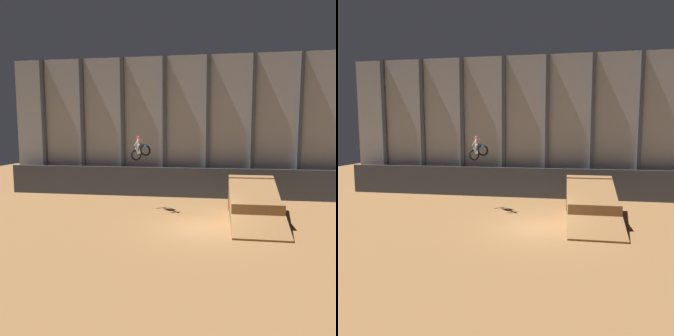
{
  "view_description": "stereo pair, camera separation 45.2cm",
  "coord_description": "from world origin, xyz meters",
  "views": [
    {
      "loc": [
        0.78,
        -16.58,
        5.04
      ],
      "look_at": [
        -2.41,
        4.37,
        2.61
      ],
      "focal_mm": 35.0,
      "sensor_mm": 36.0,
      "label": 1
    },
    {
      "loc": [
        1.22,
        -16.51,
        5.04
      ],
      "look_at": [
        -2.41,
        4.37,
        2.61
      ],
      "focal_mm": 35.0,
      "sensor_mm": 36.0,
      "label": 2
    }
  ],
  "objects": [
    {
      "name": "ground_plane",
      "position": [
        0.0,
        0.0,
        0.0
      ],
      "size": [
        60.0,
        60.0,
        0.0
      ],
      "primitive_type": "plane",
      "color": "olive"
    },
    {
      "name": "dirt_ramp",
      "position": [
        2.88,
        2.48,
        0.77
      ],
      "size": [
        2.75,
        6.23,
        2.33
      ],
      "color": "brown",
      "rests_on": "ground_plane"
    },
    {
      "name": "arena_back_wall",
      "position": [
        -0.0,
        9.09,
        5.39
      ],
      "size": [
        32.0,
        0.4,
        10.77
      ],
      "color": "#A3A8B2",
      "rests_on": "ground_plane"
    },
    {
      "name": "lower_barrier",
      "position": [
        0.0,
        7.74,
        1.13
      ],
      "size": [
        31.36,
        0.2,
        2.26
      ],
      "color": "#383D47",
      "rests_on": "ground_plane"
    },
    {
      "name": "rider_bike_solo",
      "position": [
        -4.05,
        3.46,
        3.88
      ],
      "size": [
        1.61,
        1.74,
        1.62
      ],
      "rotation": [
        -0.28,
        0.0,
        0.68
      ],
      "color": "black"
    }
  ]
}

